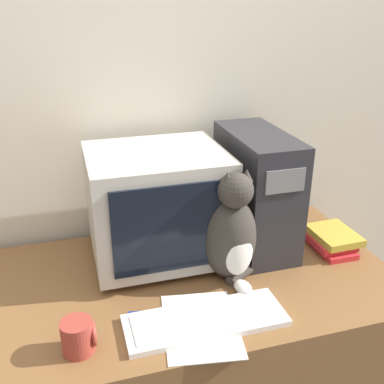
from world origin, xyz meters
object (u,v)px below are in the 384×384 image
object	(u,v)px
crt_monitor	(158,205)
mug	(79,336)
keyboard	(205,320)
book_stack	(332,240)
cat	(231,233)
computer_tower	(256,190)
pen	(153,312)

from	to	relation	value
crt_monitor	mug	size ratio (longest dim) A/B	4.87
keyboard	book_stack	bearing A→B (deg)	24.46
cat	book_stack	bearing A→B (deg)	1.56
cat	mug	bearing A→B (deg)	-163.36
keyboard	computer_tower	bearing A→B (deg)	50.91
cat	pen	size ratio (longest dim) A/B	2.62
book_stack	mug	size ratio (longest dim) A/B	2.10
computer_tower	pen	world-z (taller)	computer_tower
computer_tower	keyboard	bearing A→B (deg)	-129.09
computer_tower	book_stack	size ratio (longest dim) A/B	2.18
computer_tower	keyboard	world-z (taller)	computer_tower
crt_monitor	keyboard	world-z (taller)	crt_monitor
book_stack	mug	bearing A→B (deg)	-163.65
book_stack	pen	distance (m)	0.74
computer_tower	mug	xyz separation A→B (m)	(-0.68, -0.40, -0.17)
pen	mug	bearing A→B (deg)	-156.03
keyboard	pen	xyz separation A→B (m)	(-0.14, 0.09, -0.01)
crt_monitor	pen	bearing A→B (deg)	-105.88
computer_tower	book_stack	world-z (taller)	computer_tower
crt_monitor	mug	distance (m)	0.53
cat	mug	distance (m)	0.56
keyboard	mug	world-z (taller)	mug
book_stack	keyboard	bearing A→B (deg)	-155.54
crt_monitor	book_stack	bearing A→B (deg)	-11.88
computer_tower	cat	distance (m)	0.26
computer_tower	mug	distance (m)	0.81
keyboard	mug	distance (m)	0.36
cat	mug	size ratio (longest dim) A/B	4.13
keyboard	pen	size ratio (longest dim) A/B	3.16
computer_tower	cat	xyz separation A→B (m)	(-0.17, -0.19, -0.05)
book_stack	pen	bearing A→B (deg)	-166.11
keyboard	pen	distance (m)	0.16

